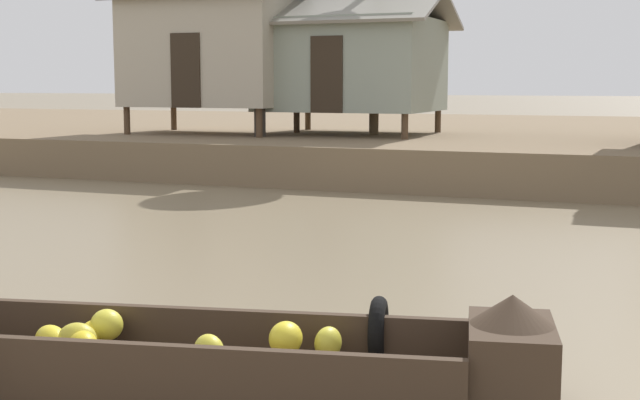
# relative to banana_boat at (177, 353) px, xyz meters

# --- Properties ---
(ground_plane) EXTENTS (300.00, 300.00, 0.00)m
(ground_plane) POSITION_rel_banana_boat_xyz_m (-1.39, 5.11, -0.28)
(ground_plane) COLOR #7A6B51
(riverbank_strip) EXTENTS (160.00, 20.00, 0.89)m
(riverbank_strip) POSITION_rel_banana_boat_xyz_m (-1.39, 21.30, 0.17)
(riverbank_strip) COLOR #756047
(riverbank_strip) RESTS_ON ground
(banana_boat) EXTENTS (5.24, 2.26, 0.79)m
(banana_boat) POSITION_rel_banana_boat_xyz_m (0.00, 0.00, 0.00)
(banana_boat) COLOR #3D2D21
(banana_boat) RESTS_ON ground
(stilt_house_left) EXTENTS (4.82, 3.17, 4.30)m
(stilt_house_left) POSITION_rel_banana_boat_xyz_m (-7.80, 14.98, 2.80)
(stilt_house_left) COLOR #4C3826
(stilt_house_left) RESTS_ON riverbank_strip
(stilt_house_mid_left) EXTENTS (4.82, 4.04, 3.66)m
(stilt_house_mid_left) POSITION_rel_banana_boat_xyz_m (-4.37, 16.03, 2.42)
(stilt_house_mid_left) COLOR #4C3826
(stilt_house_mid_left) RESTS_ON riverbank_strip
(vendor_person) EXTENTS (0.44, 0.44, 1.66)m
(vendor_person) POSITION_rel_banana_boat_xyz_m (-6.09, 14.19, 1.54)
(vendor_person) COLOR #332D28
(vendor_person) RESTS_ON riverbank_strip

